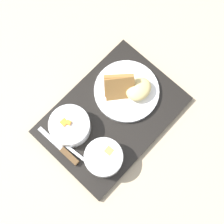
{
  "coord_description": "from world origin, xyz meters",
  "views": [
    {
      "loc": [
        -0.17,
        -0.19,
        0.97
      ],
      "look_at": [
        0.0,
        0.0,
        0.05
      ],
      "focal_mm": 50.0,
      "sensor_mm": 36.0,
      "label": 1
    }
  ],
  "objects_px": {
    "plate_main": "(127,90)",
    "spoon": "(68,147)",
    "bowl_soup": "(104,158)",
    "bowl_salad": "(70,126)",
    "knife": "(66,153)"
  },
  "relations": [
    {
      "from": "plate_main",
      "to": "spoon",
      "type": "relative_size",
      "value": 1.32
    },
    {
      "from": "bowl_salad",
      "to": "bowl_soup",
      "type": "bearing_deg",
      "value": -84.6
    },
    {
      "from": "bowl_salad",
      "to": "bowl_soup",
      "type": "xyz_separation_m",
      "value": [
        0.01,
        -0.14,
        0.0
      ]
    },
    {
      "from": "bowl_soup",
      "to": "spoon",
      "type": "bearing_deg",
      "value": 120.54
    },
    {
      "from": "bowl_salad",
      "to": "spoon",
      "type": "distance_m",
      "value": 0.07
    },
    {
      "from": "bowl_salad",
      "to": "bowl_soup",
      "type": "distance_m",
      "value": 0.14
    },
    {
      "from": "bowl_salad",
      "to": "spoon",
      "type": "height_order",
      "value": "bowl_salad"
    },
    {
      "from": "bowl_soup",
      "to": "spoon",
      "type": "xyz_separation_m",
      "value": [
        -0.06,
        0.1,
        -0.03
      ]
    },
    {
      "from": "bowl_soup",
      "to": "spoon",
      "type": "height_order",
      "value": "bowl_soup"
    },
    {
      "from": "plate_main",
      "to": "spoon",
      "type": "bearing_deg",
      "value": -177.13
    },
    {
      "from": "knife",
      "to": "spoon",
      "type": "bearing_deg",
      "value": -58.11
    },
    {
      "from": "plate_main",
      "to": "knife",
      "type": "bearing_deg",
      "value": -174.74
    },
    {
      "from": "bowl_soup",
      "to": "plate_main",
      "type": "distance_m",
      "value": 0.23
    },
    {
      "from": "spoon",
      "to": "bowl_soup",
      "type": "bearing_deg",
      "value": -160.81
    },
    {
      "from": "plate_main",
      "to": "spoon",
      "type": "xyz_separation_m",
      "value": [
        -0.26,
        -0.01,
        -0.02
      ]
    }
  ]
}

